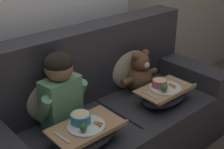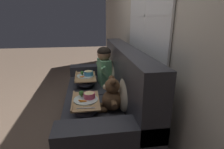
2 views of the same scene
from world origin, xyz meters
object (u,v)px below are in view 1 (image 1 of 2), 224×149
(lap_tray_child, at_px, (86,133))
(couch, at_px, (106,118))
(child_figure, at_px, (60,87))
(lap_tray_teddy, at_px, (164,94))
(throw_pillow_behind_teddy, at_px, (128,64))
(throw_pillow_behind_child, at_px, (50,92))
(teddy_bear, at_px, (140,74))

(lap_tray_child, bearing_deg, couch, 33.14)
(child_figure, relative_size, lap_tray_teddy, 1.22)
(lap_tray_child, bearing_deg, throw_pillow_behind_teddy, 28.13)
(couch, relative_size, child_figure, 3.66)
(throw_pillow_behind_child, distance_m, child_figure, 0.17)
(throw_pillow_behind_child, height_order, lap_tray_teddy, throw_pillow_behind_child)
(couch, relative_size, teddy_bear, 5.14)
(throw_pillow_behind_teddy, bearing_deg, child_figure, -169.53)
(child_figure, distance_m, lap_tray_teddy, 0.83)
(couch, height_order, throw_pillow_behind_teddy, couch)
(couch, distance_m, teddy_bear, 0.46)
(couch, height_order, throw_pillow_behind_child, couch)
(couch, xyz_separation_m, lap_tray_child, (-0.38, -0.25, 0.17))
(throw_pillow_behind_child, distance_m, teddy_bear, 0.77)
(throw_pillow_behind_child, bearing_deg, couch, -22.59)
(child_figure, bearing_deg, throw_pillow_behind_teddy, 10.47)
(couch, relative_size, lap_tray_child, 4.26)
(child_figure, bearing_deg, couch, -2.67)
(child_figure, bearing_deg, lap_tray_child, -90.19)
(lap_tray_teddy, bearing_deg, couch, 146.56)
(lap_tray_child, bearing_deg, teddy_bear, 19.03)
(throw_pillow_behind_child, relative_size, throw_pillow_behind_teddy, 1.00)
(lap_tray_teddy, bearing_deg, lap_tray_child, 179.91)
(teddy_bear, bearing_deg, throw_pillow_behind_child, 169.25)
(teddy_bear, relative_size, lap_tray_teddy, 0.86)
(throw_pillow_behind_child, bearing_deg, throw_pillow_behind_teddy, -0.00)
(lap_tray_child, bearing_deg, child_figure, 89.81)
(teddy_bear, bearing_deg, lap_tray_teddy, -90.36)
(teddy_bear, distance_m, lap_tray_child, 0.81)
(throw_pillow_behind_child, distance_m, lap_tray_child, 0.43)
(throw_pillow_behind_teddy, relative_size, lap_tray_child, 0.95)
(child_figure, height_order, lap_tray_child, child_figure)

